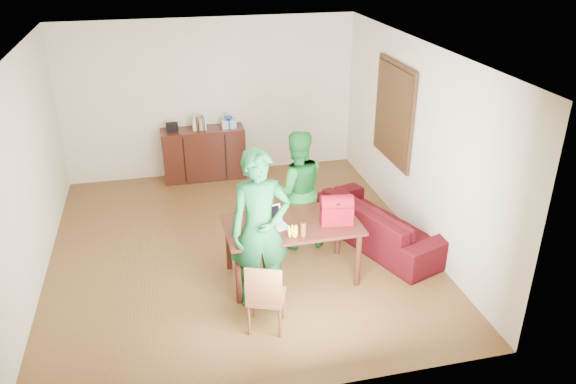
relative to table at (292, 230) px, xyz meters
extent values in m
cube|color=#432610|center=(-0.55, 0.83, -0.72)|extent=(5.00, 5.50, 0.10)
cube|color=white|center=(-0.55, 0.83, 2.08)|extent=(5.00, 5.50, 0.10)
cube|color=beige|center=(-0.55, 3.63, 0.68)|extent=(5.00, 0.10, 2.70)
cube|color=beige|center=(-0.55, -1.97, 0.68)|extent=(5.00, 0.10, 2.70)
cube|color=beige|center=(-3.10, 0.83, 0.68)|extent=(0.10, 5.50, 2.70)
cube|color=beige|center=(2.00, 0.83, 0.68)|extent=(0.10, 5.50, 2.70)
cube|color=#3F2614|center=(1.91, 1.53, 0.88)|extent=(0.04, 1.28, 1.48)
cube|color=#452614|center=(1.88, 1.53, 0.88)|extent=(0.01, 1.18, 1.36)
cube|color=black|center=(-0.75, 3.34, -0.22)|extent=(1.40, 0.45, 0.90)
cube|color=black|center=(-1.25, 3.34, 0.30)|extent=(0.20, 0.14, 0.14)
cube|color=#B7B8C2|center=(-0.30, 3.34, 0.30)|extent=(0.24, 0.22, 0.14)
ellipsoid|color=#193FA2|center=(-0.30, 3.34, 0.41)|extent=(0.14, 0.14, 0.07)
cube|color=black|center=(0.00, 0.00, 0.08)|extent=(1.64, 0.94, 0.04)
cylinder|color=black|center=(-0.73, -0.39, -0.31)|extent=(0.07, 0.07, 0.72)
cylinder|color=black|center=(0.74, -0.37, -0.31)|extent=(0.07, 0.07, 0.72)
cylinder|color=black|center=(-0.74, 0.37, -0.31)|extent=(0.07, 0.07, 0.72)
cylinder|color=black|center=(0.73, 0.39, -0.31)|extent=(0.07, 0.07, 0.72)
cube|color=brown|center=(-0.50, -0.90, -0.27)|extent=(0.50, 0.48, 0.04)
cube|color=brown|center=(-0.56, -1.06, -0.03)|extent=(0.38, 0.16, 0.44)
imported|color=#125226|center=(-0.46, -0.40, 0.28)|extent=(0.69, 0.46, 1.90)
imported|color=#15611F|center=(0.25, 0.78, 0.16)|extent=(0.81, 0.64, 1.66)
cube|color=white|center=(-0.23, -0.07, 0.10)|extent=(0.36, 0.29, 0.02)
cube|color=black|center=(-0.23, -0.07, 0.22)|extent=(0.32, 0.15, 0.20)
cylinder|color=#5E3615|center=(0.06, -0.33, 0.19)|extent=(0.08, 0.08, 0.19)
cube|color=maroon|center=(0.53, -0.11, 0.24)|extent=(0.41, 0.28, 0.28)
imported|color=#3B0B07|center=(1.40, 0.55, -0.36)|extent=(1.50, 2.26, 0.61)
camera|label=1|loc=(-1.42, -5.80, 3.37)|focal=35.00mm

